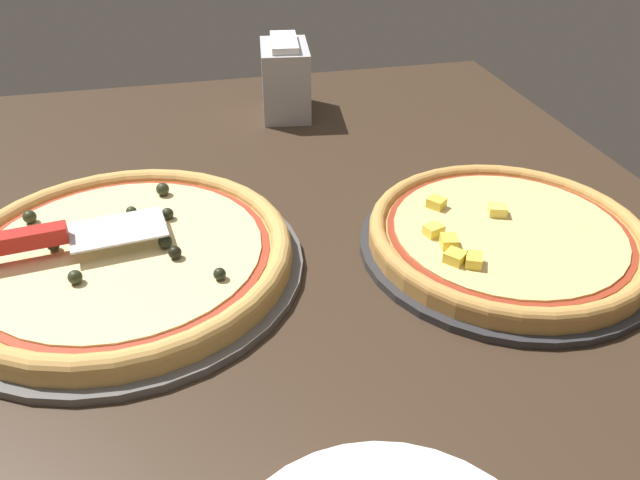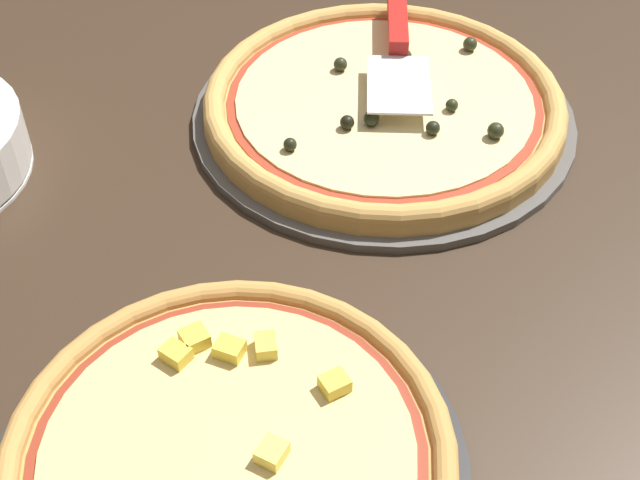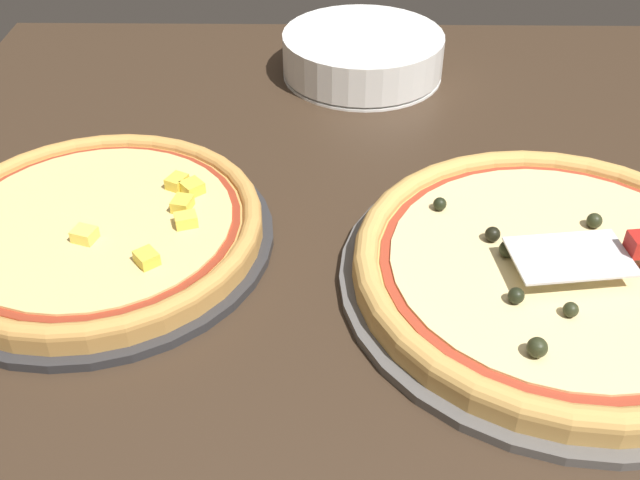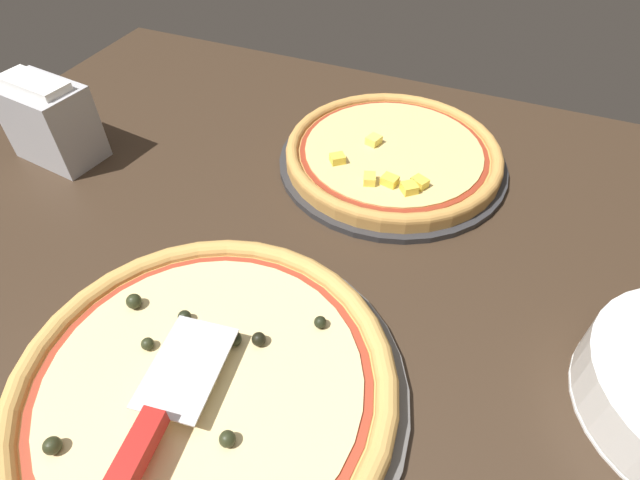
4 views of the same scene
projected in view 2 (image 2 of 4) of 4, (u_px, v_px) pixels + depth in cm
name	position (u px, v px, depth cm)	size (l,w,h in cm)	color
ground_plane	(362.00, 233.00, 90.08)	(132.47, 117.71, 3.60)	#38281C
pizza_pan_front	(381.00, 117.00, 100.35)	(42.83, 42.83, 1.00)	#565451
pizza_front	(382.00, 103.00, 99.01)	(40.26, 40.26, 3.86)	tan
pizza_pan_back	(230.00, 468.00, 68.16)	(36.74, 36.74, 1.00)	#2D2D30
pizza_back	(229.00, 454.00, 66.87)	(34.54, 34.54, 3.43)	#C68E47
serving_spatula	(397.00, 34.00, 103.15)	(8.32, 24.45, 2.00)	silver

